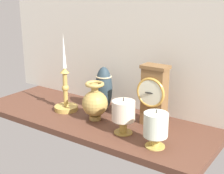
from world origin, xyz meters
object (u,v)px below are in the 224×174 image
object	(u,v)px
brass_vase_bulbous	(95,102)
pillar_candle_near_clock	(156,127)
candlestick_tall_left	(66,93)
pillar_candle_front	(123,113)
mantel_clock	(154,95)
tall_ceramic_vase	(104,88)

from	to	relation	value
brass_vase_bulbous	pillar_candle_near_clock	distance (cm)	30.65
candlestick_tall_left	pillar_candle_front	xyz separation A→B (cm)	(32.01, -5.20, -0.28)
brass_vase_bulbous	pillar_candle_front	size ratio (longest dim) A/B	1.15
mantel_clock	pillar_candle_front	distance (cm)	14.29
pillar_candle_front	tall_ceramic_vase	xyz separation A→B (cm)	(-19.22, 14.71, 2.03)
mantel_clock	candlestick_tall_left	distance (cm)	38.07
pillar_candle_front	pillar_candle_near_clock	bearing A→B (deg)	-11.82
mantel_clock	candlestick_tall_left	world-z (taller)	candlestick_tall_left
pillar_candle_front	pillar_candle_near_clock	size ratio (longest dim) A/B	1.02
pillar_candle_front	candlestick_tall_left	bearing A→B (deg)	170.78
brass_vase_bulbous	tall_ceramic_vase	bearing A→B (deg)	108.31
brass_vase_bulbous	pillar_candle_near_clock	xyz separation A→B (cm)	(29.84, -7.00, -0.18)
pillar_candle_front	tall_ceramic_vase	distance (cm)	24.29
pillar_candle_near_clock	mantel_clock	bearing A→B (deg)	120.15
mantel_clock	tall_ceramic_vase	bearing A→B (deg)	175.09
pillar_candle_front	pillar_candle_near_clock	xyz separation A→B (cm)	(14.15, -2.96, -0.53)
brass_vase_bulbous	tall_ceramic_vase	world-z (taller)	tall_ceramic_vase
candlestick_tall_left	pillar_candle_front	world-z (taller)	candlestick_tall_left
candlestick_tall_left	pillar_candle_near_clock	size ratio (longest dim) A/B	2.52
mantel_clock	candlestick_tall_left	xyz separation A→B (cm)	(-37.11, -7.42, -4.08)
pillar_candle_front	mantel_clock	bearing A→B (deg)	67.98
mantel_clock	pillar_candle_front	world-z (taller)	mantel_clock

